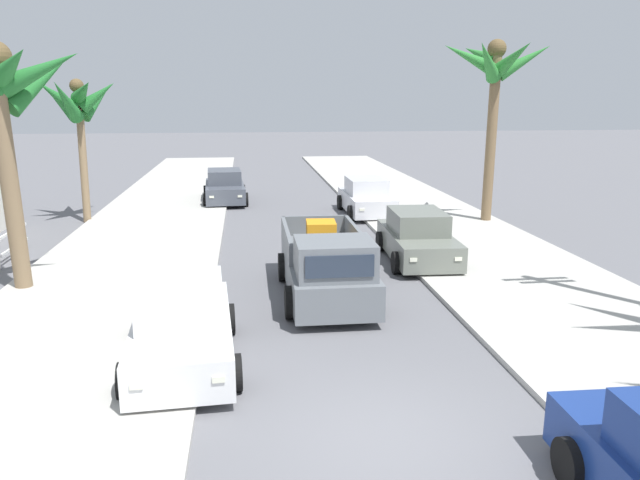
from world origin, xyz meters
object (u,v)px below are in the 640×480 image
object	(u,v)px
car_right_near	(183,326)
palm_tree_left_back	(495,74)
car_left_near	(225,187)
palm_tree_left_fore	(1,93)
pickup_truck	(327,267)
car_right_mid	(366,198)
palm_tree_right_fore	(78,103)
car_left_mid	(417,238)

from	to	relation	value
car_right_near	palm_tree_left_back	distance (m)	16.62
car_left_near	palm_tree_left_back	distance (m)	13.12
car_left_near	palm_tree_left_fore	world-z (taller)	palm_tree_left_fore
palm_tree_left_fore	pickup_truck	bearing A→B (deg)	-10.08
palm_tree_left_fore	palm_tree_left_back	xyz separation A→B (m)	(15.11, 7.01, 0.74)
car_left_near	car_right_near	world-z (taller)	same
car_right_mid	palm_tree_left_fore	bearing A→B (deg)	-138.82
pickup_truck	palm_tree_right_fore	bearing A→B (deg)	127.77
car_left_near	palm_tree_right_fore	size ratio (longest dim) A/B	0.76
car_right_near	car_left_mid	distance (m)	9.14
palm_tree_left_fore	car_right_mid	bearing A→B (deg)	41.18
car_left_near	car_right_mid	size ratio (longest dim) A/B	1.01
car_right_near	car_right_mid	xyz separation A→B (m)	(6.30, 14.13, 0.00)
palm_tree_right_fore	palm_tree_left_back	world-z (taller)	palm_tree_left_back
car_right_mid	palm_tree_right_fore	world-z (taller)	palm_tree_right_fore
car_left_near	car_left_mid	xyz separation A→B (m)	(6.13, -11.42, 0.00)
palm_tree_right_fore	palm_tree_left_back	bearing A→B (deg)	-8.34
car_left_mid	car_right_mid	bearing A→B (deg)	90.54
palm_tree_right_fore	car_right_near	bearing A→B (deg)	-70.01
car_right_near	palm_tree_left_fore	xyz separation A→B (m)	(-4.45, 4.72, 4.26)
car_right_mid	palm_tree_right_fore	distance (m)	12.08
pickup_truck	car_left_mid	bearing A→B (deg)	44.74
palm_tree_right_fore	car_right_mid	bearing A→B (deg)	0.44
pickup_truck	palm_tree_right_fore	world-z (taller)	palm_tree_right_fore
car_right_near	palm_tree_left_fore	distance (m)	7.76
palm_tree_left_back	palm_tree_left_fore	bearing A→B (deg)	-155.10
car_left_near	palm_tree_right_fore	bearing A→B (deg)	-143.80
car_left_near	car_right_near	size ratio (longest dim) A/B	1.00
car_left_near	palm_tree_left_fore	distance (m)	14.69
car_right_near	car_left_mid	xyz separation A→B (m)	(6.38, 6.55, 0.00)
car_right_near	palm_tree_left_back	xyz separation A→B (m)	(10.66, 11.74, 5.00)
car_right_mid	palm_tree_right_fore	bearing A→B (deg)	-179.56
car_left_near	car_right_mid	xyz separation A→B (m)	(6.05, -3.84, 0.00)
palm_tree_left_fore	palm_tree_left_back	world-z (taller)	palm_tree_left_back
pickup_truck	palm_tree_left_back	bearing A→B (deg)	48.16
palm_tree_left_back	car_right_mid	bearing A→B (deg)	151.14
palm_tree_left_fore	palm_tree_right_fore	world-z (taller)	palm_tree_left_fore
pickup_truck	palm_tree_left_fore	xyz separation A→B (m)	(-7.62, 1.35, 4.18)
car_right_near	palm_tree_left_fore	world-z (taller)	palm_tree_left_fore
pickup_truck	car_left_mid	size ratio (longest dim) A/B	1.21
car_left_mid	palm_tree_left_fore	distance (m)	11.78
car_left_mid	palm_tree_left_back	size ratio (longest dim) A/B	0.62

